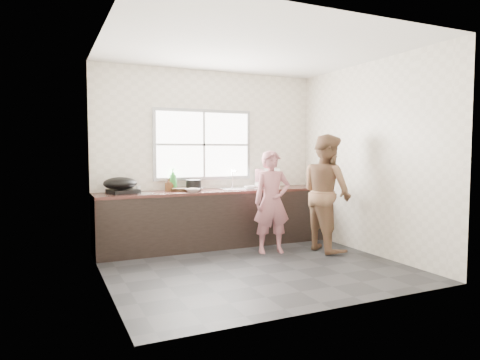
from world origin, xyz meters
name	(u,v)px	position (x,y,z in m)	size (l,w,h in m)	color
floor	(254,267)	(0.00, 0.00, -0.01)	(3.60, 3.20, 0.01)	#2A2A2C
ceiling	(255,48)	(0.00, 0.00, 2.71)	(3.60, 3.20, 0.01)	silver
wall_back	(209,157)	(0.00, 1.60, 1.35)	(3.60, 0.01, 2.70)	silver
wall_left	(103,161)	(-1.80, 0.00, 1.35)	(0.01, 3.20, 2.70)	beige
wall_right	(368,158)	(1.80, 0.00, 1.35)	(0.01, 3.20, 2.70)	beige
wall_front	(335,163)	(0.00, -1.60, 1.35)	(3.60, 0.01, 2.70)	silver
cabinet	(217,219)	(0.00, 1.29, 0.41)	(3.60, 0.62, 0.82)	black
countertop	(216,191)	(0.00, 1.29, 0.84)	(3.60, 0.64, 0.04)	#391C17
sink	(237,189)	(0.35, 1.29, 0.86)	(0.55, 0.45, 0.02)	silver
faucet	(232,179)	(0.35, 1.49, 1.01)	(0.02, 0.02, 0.30)	silver
window_frame	(203,145)	(-0.10, 1.59, 1.55)	(1.60, 0.05, 1.10)	#9EA0A5
window_glazing	(204,145)	(-0.10, 1.57, 1.55)	(1.50, 0.01, 1.00)	white
woman	(272,205)	(0.56, 0.57, 0.68)	(0.50, 0.33, 1.36)	#AB676E
person_side	(327,193)	(1.35, 0.35, 0.85)	(0.82, 0.64, 1.69)	brown
cutting_board	(183,189)	(-0.49, 1.42, 0.88)	(0.44, 0.44, 0.04)	black
cleaver	(199,188)	(-0.29, 1.27, 0.90)	(0.20, 0.10, 0.01)	#AEAFB5
bowl_mince	(192,190)	(-0.43, 1.13, 0.89)	(0.21, 0.21, 0.05)	white
bowl_crabs	(263,186)	(0.78, 1.27, 0.89)	(0.18, 0.18, 0.06)	white
bowl_held	(250,187)	(0.52, 1.20, 0.89)	(0.22, 0.22, 0.07)	silver
black_pot	(194,185)	(-0.35, 1.34, 0.94)	(0.23, 0.23, 0.16)	black
plate_food	(177,190)	(-0.58, 1.41, 0.87)	(0.23, 0.23, 0.02)	white
bottle_green	(173,179)	(-0.61, 1.52, 1.03)	(0.13, 0.13, 0.33)	#2D8A34
bottle_brown_tall	(168,185)	(-0.72, 1.39, 0.95)	(0.08, 0.08, 0.18)	#4A2B12
bottle_brown_short	(170,185)	(-0.66, 1.52, 0.95)	(0.14, 0.14, 0.18)	#3D220F
glass_jar	(138,189)	(-1.14, 1.48, 0.90)	(0.06, 0.06, 0.09)	white
burner	(123,191)	(-1.38, 1.37, 0.89)	(0.37, 0.37, 0.06)	black
wok	(120,183)	(-1.43, 1.30, 1.01)	(0.46, 0.46, 0.17)	black
dish_rack	(266,178)	(0.95, 1.48, 1.01)	(0.41, 0.29, 0.31)	white
pot_lid_left	(145,193)	(-1.11, 1.16, 0.87)	(0.27, 0.27, 0.01)	#B7B8BE
pot_lid_right	(135,191)	(-1.18, 1.52, 0.87)	(0.23, 0.23, 0.01)	silver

